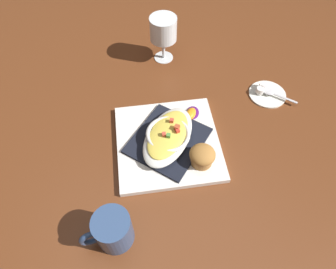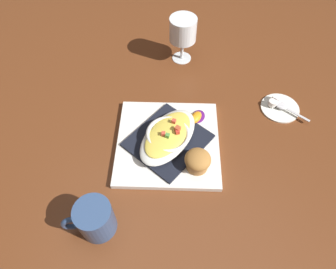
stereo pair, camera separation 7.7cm
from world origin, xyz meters
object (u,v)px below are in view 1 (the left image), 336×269
object	(u,v)px
square_plate	(168,143)
orange_garnish	(191,114)
creamer_saucer	(267,94)
spoon	(270,92)
creamer_cup_0	(263,86)
coffee_mug	(113,231)
stemmed_glass	(163,31)
muffin	(202,156)
creamer_cup_1	(260,90)
gratin_dish	(168,135)

from	to	relation	value
square_plate	orange_garnish	distance (m)	0.11
creamer_saucer	spoon	distance (m)	0.01
creamer_cup_0	spoon	bearing A→B (deg)	124.08
spoon	creamer_cup_0	world-z (taller)	creamer_cup_0
coffee_mug	stemmed_glass	size ratio (longest dim) A/B	0.75
orange_garnish	creamer_cup_0	size ratio (longest dim) A/B	2.66
coffee_mug	square_plate	bearing A→B (deg)	-119.40
coffee_mug	stemmed_glass	world-z (taller)	stemmed_glass
square_plate	muffin	xyz separation A→B (m)	(-0.08, 0.07, 0.03)
spoon	muffin	bearing A→B (deg)	42.98
coffee_mug	creamer_saucer	distance (m)	0.59
muffin	coffee_mug	xyz separation A→B (m)	(0.21, 0.17, -0.00)
orange_garnish	stemmed_glass	xyz separation A→B (m)	(0.06, -0.26, 0.08)
stemmed_glass	creamer_cup_1	bearing A→B (deg)	146.17
creamer_cup_0	gratin_dish	bearing A→B (deg)	30.77
stemmed_glass	spoon	size ratio (longest dim) A/B	1.54
muffin	spoon	bearing A→B (deg)	-137.02
spoon	creamer_saucer	bearing A→B (deg)	-35.27
stemmed_glass	creamer_cup_0	distance (m)	0.34
square_plate	creamer_cup_0	xyz separation A→B (m)	(-0.30, -0.18, 0.01)
stemmed_glass	creamer_cup_1	size ratio (longest dim) A/B	6.17
gratin_dish	coffee_mug	distance (m)	0.27
orange_garnish	spoon	size ratio (longest dim) A/B	0.66
stemmed_glass	creamer_cup_0	bearing A→B (deg)	149.88
gratin_dish	square_plate	bearing A→B (deg)	22.36
creamer_saucer	creamer_cup_1	size ratio (longest dim) A/B	4.60
creamer_cup_1	muffin	bearing A→B (deg)	47.77
coffee_mug	creamer_cup_1	size ratio (longest dim) A/B	4.63
square_plate	creamer_cup_0	world-z (taller)	creamer_cup_0
stemmed_glass	creamer_saucer	world-z (taller)	stemmed_glass
orange_garnish	spoon	bearing A→B (deg)	-163.86
muffin	coffee_mug	bearing A→B (deg)	38.36
gratin_dish	creamer_saucer	world-z (taller)	gratin_dish
square_plate	coffee_mug	bearing A→B (deg)	60.60
creamer_cup_1	spoon	bearing A→B (deg)	165.38
muffin	creamer_saucer	world-z (taller)	muffin
spoon	creamer_cup_1	world-z (taller)	creamer_cup_1
orange_garnish	muffin	bearing A→B (deg)	93.15
creamer_saucer	creamer_cup_0	xyz separation A→B (m)	(0.01, -0.02, 0.01)
coffee_mug	spoon	distance (m)	0.60
gratin_dish	muffin	xyz separation A→B (m)	(-0.08, 0.07, 0.00)
creamer_cup_0	creamer_cup_1	xyz separation A→B (m)	(0.01, 0.02, 0.00)
gratin_dish	creamer_saucer	size ratio (longest dim) A/B	2.05
orange_garnish	creamer_cup_0	distance (m)	0.25
stemmed_glass	spoon	distance (m)	0.37
square_plate	muffin	size ratio (longest dim) A/B	4.18
spoon	gratin_dish	bearing A→B (deg)	25.78
spoon	creamer_cup_0	xyz separation A→B (m)	(0.02, -0.03, 0.00)
creamer_cup_0	coffee_mug	bearing A→B (deg)	43.79
coffee_mug	orange_garnish	bearing A→B (deg)	-122.65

